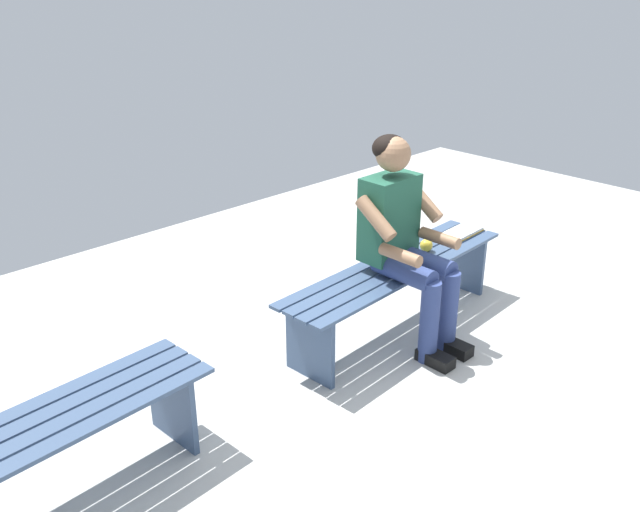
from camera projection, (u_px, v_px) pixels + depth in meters
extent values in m
cube|color=#B2B2AD|center=(401.00, 507.00, 2.85)|extent=(10.00, 7.00, 0.04)
cube|color=#384C6B|center=(378.00, 260.00, 4.15)|extent=(1.77, 0.17, 0.02)
cube|color=#384C6B|center=(390.00, 264.00, 4.09)|extent=(1.77, 0.17, 0.02)
cube|color=#384C6B|center=(403.00, 269.00, 4.03)|extent=(1.77, 0.17, 0.02)
cube|color=#384C6B|center=(417.00, 274.00, 3.97)|extent=(1.77, 0.17, 0.02)
cube|color=#384C6B|center=(462.00, 261.00, 4.66)|extent=(0.05, 0.34, 0.41)
cube|color=#384C6B|center=(310.00, 345.00, 3.64)|extent=(0.05, 0.34, 0.41)
cube|color=#384C6B|center=(5.00, 419.00, 2.70)|extent=(1.61, 0.16, 0.02)
cube|color=#384C6B|center=(16.00, 430.00, 2.64)|extent=(1.61, 0.16, 0.02)
cube|color=#384C6B|center=(27.00, 441.00, 2.58)|extent=(1.61, 0.16, 0.02)
cube|color=#384C6B|center=(39.00, 453.00, 2.52)|extent=(1.61, 0.16, 0.02)
cube|color=#384C6B|center=(172.00, 403.00, 3.15)|extent=(0.05, 0.34, 0.41)
cube|color=#1E513D|center=(389.00, 217.00, 3.90)|extent=(0.34, 0.20, 0.50)
sphere|color=#936B4C|center=(393.00, 154.00, 3.74)|extent=(0.20, 0.20, 0.20)
ellipsoid|color=black|center=(389.00, 148.00, 3.74)|extent=(0.20, 0.19, 0.15)
cylinder|color=navy|center=(423.00, 262.00, 3.92)|extent=(0.13, 0.40, 0.13)
cylinder|color=navy|center=(404.00, 271.00, 3.81)|extent=(0.13, 0.40, 0.13)
cylinder|color=navy|center=(448.00, 311.00, 3.89)|extent=(0.11, 0.11, 0.50)
cube|color=black|center=(454.00, 347.00, 3.94)|extent=(0.10, 0.22, 0.07)
cylinder|color=navy|center=(429.00, 322.00, 3.78)|extent=(0.11, 0.11, 0.50)
cube|color=black|center=(435.00, 359.00, 3.82)|extent=(0.10, 0.22, 0.07)
cylinder|color=#936B4C|center=(423.00, 201.00, 3.95)|extent=(0.08, 0.28, 0.23)
cylinder|color=#936B4C|center=(440.00, 238.00, 3.90)|extent=(0.07, 0.26, 0.07)
cylinder|color=#936B4C|center=(376.00, 218.00, 3.68)|extent=(0.08, 0.28, 0.23)
cylinder|color=#936B4C|center=(400.00, 255.00, 3.67)|extent=(0.07, 0.26, 0.07)
sphere|color=gold|center=(426.00, 245.00, 4.23)|extent=(0.08, 0.08, 0.08)
cube|color=white|center=(466.00, 230.00, 4.56)|extent=(0.21, 0.16, 0.02)
cube|color=white|center=(450.00, 238.00, 4.42)|extent=(0.21, 0.16, 0.02)
cube|color=#BF8C1E|center=(458.00, 235.00, 4.49)|extent=(0.42, 0.18, 0.01)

